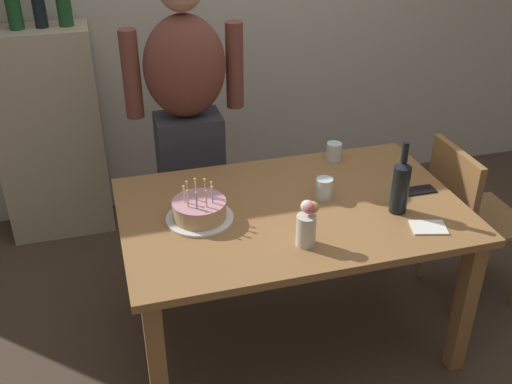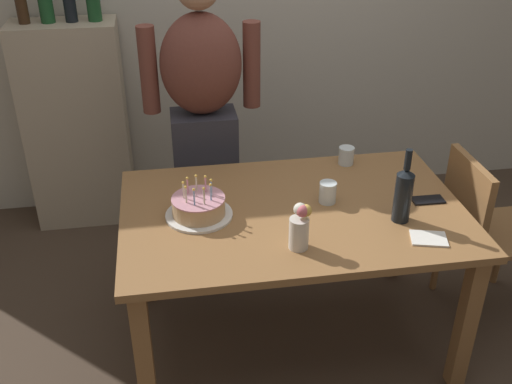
# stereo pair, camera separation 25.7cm
# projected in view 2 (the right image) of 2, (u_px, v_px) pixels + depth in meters

# --- Properties ---
(ground_plane) EXTENTS (10.00, 10.00, 0.00)m
(ground_plane) POSITION_uv_depth(u_px,v_px,m) (289.00, 336.00, 3.01)
(ground_plane) COLOR #47382B
(back_wall) EXTENTS (5.20, 0.10, 2.60)m
(back_wall) POSITION_uv_depth(u_px,v_px,m) (242.00, 1.00, 3.69)
(back_wall) COLOR beige
(back_wall) RESTS_ON ground_plane
(dining_table) EXTENTS (1.50, 0.96, 0.74)m
(dining_table) POSITION_uv_depth(u_px,v_px,m) (293.00, 228.00, 2.69)
(dining_table) COLOR olive
(dining_table) RESTS_ON ground_plane
(birthday_cake) EXTENTS (0.29, 0.29, 0.17)m
(birthday_cake) POSITION_uv_depth(u_px,v_px,m) (199.00, 207.00, 2.57)
(birthday_cake) COLOR white
(birthday_cake) RESTS_ON dining_table
(water_glass_near) EXTENTS (0.08, 0.08, 0.10)m
(water_glass_near) POSITION_uv_depth(u_px,v_px,m) (328.00, 192.00, 2.67)
(water_glass_near) COLOR silver
(water_glass_near) RESTS_ON dining_table
(water_glass_far) EXTENTS (0.08, 0.08, 0.09)m
(water_glass_far) POSITION_uv_depth(u_px,v_px,m) (346.00, 156.00, 3.00)
(water_glass_far) COLOR silver
(water_glass_far) RESTS_ON dining_table
(wine_bottle) EXTENTS (0.08, 0.08, 0.33)m
(wine_bottle) POSITION_uv_depth(u_px,v_px,m) (403.00, 193.00, 2.50)
(wine_bottle) COLOR black
(wine_bottle) RESTS_ON dining_table
(cell_phone) EXTENTS (0.15, 0.07, 0.01)m
(cell_phone) POSITION_uv_depth(u_px,v_px,m) (428.00, 200.00, 2.70)
(cell_phone) COLOR black
(cell_phone) RESTS_ON dining_table
(napkin_stack) EXTENTS (0.17, 0.14, 0.01)m
(napkin_stack) POSITION_uv_depth(u_px,v_px,m) (429.00, 239.00, 2.43)
(napkin_stack) COLOR white
(napkin_stack) RESTS_ON dining_table
(flower_vase) EXTENTS (0.09, 0.08, 0.20)m
(flower_vase) POSITION_uv_depth(u_px,v_px,m) (300.00, 225.00, 2.34)
(flower_vase) COLOR silver
(flower_vase) RESTS_ON dining_table
(person_man_bearded) EXTENTS (0.61, 0.27, 1.66)m
(person_man_bearded) POSITION_uv_depth(u_px,v_px,m) (204.00, 121.00, 3.15)
(person_man_bearded) COLOR #33333D
(person_man_bearded) RESTS_ON ground_plane
(dining_chair) EXTENTS (0.42, 0.42, 0.87)m
(dining_chair) POSITION_uv_depth(u_px,v_px,m) (480.00, 225.00, 2.94)
(dining_chair) COLOR olive
(dining_chair) RESTS_ON ground_plane
(shelf_cabinet) EXTENTS (0.60, 0.30, 1.55)m
(shelf_cabinet) POSITION_uv_depth(u_px,v_px,m) (77.00, 124.00, 3.68)
(shelf_cabinet) COLOR tan
(shelf_cabinet) RESTS_ON ground_plane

